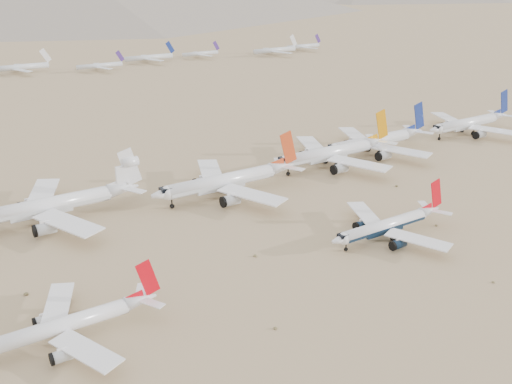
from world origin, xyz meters
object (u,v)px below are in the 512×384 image
at_px(main_airliner, 389,225).
at_px(row2_white_trijet, 54,204).
at_px(second_airliner, 70,324).
at_px(row2_navy_widebody, 376,141).

bearing_deg(main_airliner, row2_white_trijet, 140.73).
xyz_separation_m(main_airliner, second_airliner, (-88.32, 0.77, -0.10)).
height_order(main_airliner, row2_white_trijet, row2_white_trijet).
distance_m(row2_navy_widebody, row2_white_trijet, 126.53).
relative_size(main_airliner, second_airliner, 1.05).
bearing_deg(row2_white_trijet, row2_navy_widebody, -1.30).
bearing_deg(main_airliner, row2_navy_widebody, 49.07).
xyz_separation_m(second_airliner, row2_white_trijet, (12.83, 60.94, 1.71)).
bearing_deg(row2_navy_widebody, second_airliner, -157.38).
bearing_deg(row2_white_trijet, main_airliner, -39.27).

